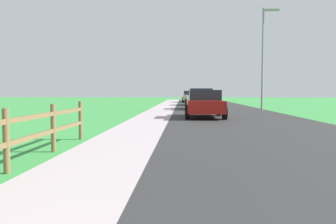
% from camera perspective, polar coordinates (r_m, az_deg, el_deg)
% --- Properties ---
extents(ground_plane, '(120.00, 120.00, 0.00)m').
position_cam_1_polar(ground_plane, '(24.14, 0.99, 0.21)').
color(ground_plane, '#399042').
extents(road_asphalt, '(7.00, 66.00, 0.01)m').
position_cam_1_polar(road_asphalt, '(26.28, 8.77, 0.44)').
color(road_asphalt, '#2C2C2C').
rests_on(road_asphalt, ground).
extents(curb_concrete, '(6.00, 66.00, 0.01)m').
position_cam_1_polar(curb_concrete, '(26.39, -5.41, 0.48)').
color(curb_concrete, '#B1A2A5').
rests_on(curb_concrete, ground).
extents(grass_verge, '(5.00, 66.00, 0.00)m').
position_cam_1_polar(grass_verge, '(26.64, -8.61, 0.49)').
color(grass_verge, '#399042').
rests_on(grass_verge, ground).
extents(parked_suv_red, '(2.06, 4.29, 1.47)m').
position_cam_1_polar(parked_suv_red, '(17.92, 6.25, 1.42)').
color(parked_suv_red, maroon).
rests_on(parked_suv_red, ground).
extents(parked_car_silver, '(2.28, 4.50, 1.64)m').
position_cam_1_polar(parked_car_silver, '(26.70, 5.56, 2.29)').
color(parked_car_silver, '#B7BABF').
rests_on(parked_car_silver, ground).
extents(parked_car_white, '(2.20, 4.90, 1.48)m').
position_cam_1_polar(parked_car_white, '(34.61, 4.75, 2.46)').
color(parked_car_white, white).
rests_on(parked_car_white, ground).
extents(parked_car_beige, '(2.13, 4.77, 1.53)m').
position_cam_1_polar(parked_car_beige, '(44.57, 3.80, 2.67)').
color(parked_car_beige, '#C6B793').
rests_on(parked_car_beige, ground).
extents(street_lamp, '(1.17, 0.20, 7.29)m').
position_cam_1_polar(street_lamp, '(24.98, 16.14, 9.98)').
color(street_lamp, gray).
rests_on(street_lamp, ground).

